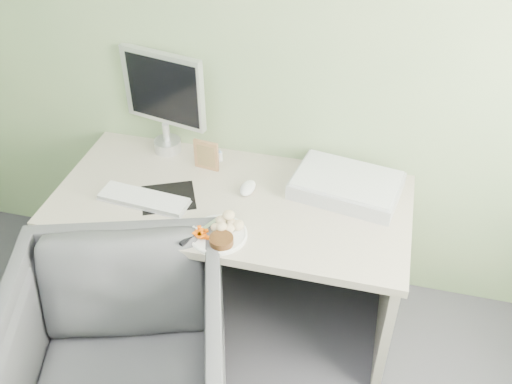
% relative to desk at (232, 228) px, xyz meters
% --- Properties ---
extents(wall_back, '(3.50, 0.00, 3.50)m').
position_rel_desk_xyz_m(wall_back, '(0.00, 0.38, 0.80)').
color(wall_back, gray).
rests_on(wall_back, floor).
extents(desk, '(1.60, 0.75, 0.73)m').
position_rel_desk_xyz_m(desk, '(0.00, 0.00, 0.00)').
color(desk, '#A69B8B').
rests_on(desk, floor).
extents(plate, '(0.24, 0.24, 0.01)m').
position_rel_desk_xyz_m(plate, '(0.02, -0.25, 0.19)').
color(plate, white).
rests_on(plate, desk).
extents(steak, '(0.13, 0.13, 0.03)m').
position_rel_desk_xyz_m(steak, '(0.05, -0.31, 0.21)').
color(steak, black).
rests_on(steak, plate).
extents(potato_pile, '(0.11, 0.09, 0.06)m').
position_rel_desk_xyz_m(potato_pile, '(0.04, -0.21, 0.22)').
color(potato_pile, '#AB8253').
rests_on(potato_pile, plate).
extents(carrot_heap, '(0.07, 0.06, 0.04)m').
position_rel_desk_xyz_m(carrot_heap, '(-0.04, -0.28, 0.21)').
color(carrot_heap, '#F25705').
rests_on(carrot_heap, plate).
extents(steak_knife, '(0.11, 0.20, 0.02)m').
position_rel_desk_xyz_m(steak_knife, '(-0.07, -0.30, 0.21)').
color(steak_knife, silver).
rests_on(steak_knife, plate).
extents(mousepad, '(0.30, 0.29, 0.00)m').
position_rel_desk_xyz_m(mousepad, '(-0.28, -0.07, 0.18)').
color(mousepad, black).
rests_on(mousepad, desk).
extents(keyboard, '(0.41, 0.15, 0.02)m').
position_rel_desk_xyz_m(keyboard, '(-0.37, -0.12, 0.20)').
color(keyboard, white).
rests_on(keyboard, desk).
extents(computer_mouse, '(0.08, 0.12, 0.04)m').
position_rel_desk_xyz_m(computer_mouse, '(0.06, 0.07, 0.20)').
color(computer_mouse, white).
rests_on(computer_mouse, desk).
extents(photo_frame, '(0.12, 0.03, 0.15)m').
position_rel_desk_xyz_m(photo_frame, '(-0.18, 0.19, 0.26)').
color(photo_frame, '#A67C4D').
rests_on(photo_frame, desk).
extents(eyedrop_bottle, '(0.02, 0.02, 0.07)m').
position_rel_desk_xyz_m(eyedrop_bottle, '(-0.13, 0.27, 0.21)').
color(eyedrop_bottle, white).
rests_on(eyedrop_bottle, desk).
extents(scanner, '(0.52, 0.39, 0.07)m').
position_rel_desk_xyz_m(scanner, '(0.50, 0.17, 0.22)').
color(scanner, '#A4A7AB').
rests_on(scanner, desk).
extents(monitor, '(0.43, 0.16, 0.52)m').
position_rel_desk_xyz_m(monitor, '(-0.41, 0.31, 0.47)').
color(monitor, silver).
rests_on(monitor, desk).
extents(desk_chair, '(1.05, 1.07, 0.78)m').
position_rel_desk_xyz_m(desk_chair, '(-0.27, -0.69, -0.16)').
color(desk_chair, '#37373C').
rests_on(desk_chair, floor).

